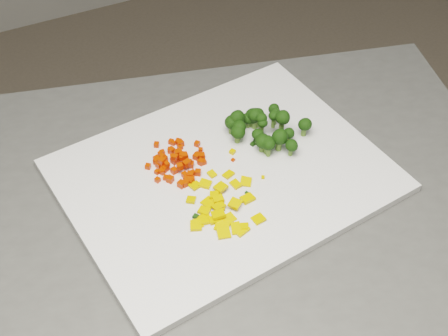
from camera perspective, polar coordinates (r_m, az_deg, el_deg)
name	(u,v)px	position (r m, az deg, el deg)	size (l,w,h in m)	color
counter_block	(228,334)	(1.34, 0.37, -14.91)	(0.89, 0.62, 0.90)	#484845
cutting_board	(224,175)	(0.99, 0.00, -0.67)	(0.49, 0.38, 0.01)	silver
carrot_pile	(175,156)	(0.99, -4.49, 1.06)	(0.11, 0.11, 0.03)	red
pepper_pile	(222,200)	(0.93, -0.16, -2.96)	(0.13, 0.13, 0.02)	#D89B0B
broccoli_pile	(269,119)	(1.03, 4.17, 4.50)	(0.13, 0.13, 0.06)	black
carrot_cube_0	(193,173)	(0.98, -2.87, -0.44)	(0.01, 0.01, 0.01)	red
carrot_cube_1	(178,141)	(1.03, -4.21, 2.45)	(0.01, 0.01, 0.01)	red
carrot_cube_2	(181,158)	(0.99, -3.91, 0.96)	(0.01, 0.01, 0.01)	red
carrot_cube_3	(204,162)	(0.99, -1.87, 0.56)	(0.01, 0.01, 0.01)	red
carrot_cube_4	(179,152)	(1.01, -4.15, 1.43)	(0.01, 0.01, 0.01)	red
carrot_cube_5	(175,157)	(0.99, -4.50, 0.98)	(0.01, 0.01, 0.01)	red
carrot_cube_6	(167,164)	(0.98, -5.23, 0.34)	(0.01, 0.01, 0.01)	red
carrot_cube_7	(157,172)	(0.98, -6.14, -0.36)	(0.01, 0.01, 0.01)	red
carrot_cube_8	(196,156)	(1.00, -2.54, 1.07)	(0.01, 0.01, 0.01)	red
carrot_cube_9	(164,158)	(1.00, -5.54, 0.90)	(0.01, 0.01, 0.01)	red
carrot_cube_10	(157,161)	(1.00, -6.10, 0.64)	(0.01, 0.01, 0.01)	red
carrot_cube_11	(163,171)	(0.98, -5.64, -0.27)	(0.01, 0.01, 0.01)	red
carrot_cube_12	(158,180)	(0.97, -6.10, -1.09)	(0.01, 0.01, 0.01)	red
carrot_cube_13	(162,156)	(1.00, -5.68, 1.07)	(0.01, 0.01, 0.01)	red
carrot_cube_14	(157,159)	(1.00, -6.18, 0.84)	(0.01, 0.01, 0.01)	red
carrot_cube_15	(171,142)	(1.03, -4.86, 2.41)	(0.01, 0.01, 0.01)	red
carrot_cube_16	(188,162)	(0.98, -3.28, 0.54)	(0.01, 0.01, 0.01)	red
carrot_cube_17	(174,161)	(1.00, -4.55, 0.64)	(0.01, 0.01, 0.01)	red
carrot_cube_18	(159,165)	(0.99, -5.92, 0.31)	(0.01, 0.01, 0.01)	red
carrot_cube_19	(177,153)	(1.00, -4.33, 1.38)	(0.01, 0.01, 0.01)	red
carrot_cube_20	(148,166)	(0.99, -6.96, 0.15)	(0.01, 0.01, 0.01)	red
carrot_cube_21	(190,181)	(0.96, -3.13, -1.19)	(0.01, 0.01, 0.01)	red
carrot_cube_22	(162,172)	(0.98, -5.69, -0.38)	(0.01, 0.01, 0.01)	red
carrot_cube_23	(166,178)	(0.97, -5.37, -0.88)	(0.01, 0.01, 0.01)	red
carrot_cube_24	(173,143)	(1.03, -4.66, 2.28)	(0.01, 0.01, 0.01)	red
carrot_cube_25	(202,156)	(1.00, -2.03, 1.10)	(0.01, 0.01, 0.01)	red
carrot_cube_26	(190,175)	(0.97, -3.10, -0.63)	(0.01, 0.01, 0.01)	red
carrot_cube_27	(197,144)	(1.02, -2.47, 2.22)	(0.01, 0.01, 0.01)	red
carrot_cube_28	(183,156)	(0.99, -3.80, 1.13)	(0.01, 0.01, 0.01)	red
carrot_cube_29	(170,150)	(1.01, -4.92, 1.63)	(0.01, 0.01, 0.01)	red
carrot_cube_30	(185,175)	(0.97, -3.62, -0.63)	(0.01, 0.01, 0.01)	red
carrot_cube_31	(192,179)	(0.97, -2.93, -1.01)	(0.01, 0.01, 0.01)	red
carrot_cube_32	(170,179)	(0.97, -4.95, -1.03)	(0.01, 0.01, 0.01)	red
carrot_cube_33	(198,172)	(0.98, -2.40, -0.41)	(0.01, 0.01, 0.01)	red
carrot_cube_34	(157,145)	(1.03, -6.19, 2.14)	(0.01, 0.01, 0.01)	red
carrot_cube_35	(162,161)	(0.98, -5.72, 0.64)	(0.01, 0.01, 0.01)	red
carrot_cube_36	(180,167)	(0.98, -4.06, 0.13)	(0.01, 0.01, 0.01)	red
carrot_cube_37	(173,157)	(0.99, -4.69, 0.98)	(0.01, 0.01, 0.01)	red
carrot_cube_38	(201,162)	(0.99, -2.12, 0.56)	(0.01, 0.01, 0.01)	red
carrot_cube_39	(164,168)	(0.99, -5.54, -0.02)	(0.01, 0.01, 0.01)	red
carrot_cube_40	(191,164)	(0.99, -3.05, 0.33)	(0.01, 0.01, 0.01)	red
carrot_cube_41	(171,150)	(1.01, -4.82, 1.61)	(0.01, 0.01, 0.01)	red
carrot_cube_42	(164,162)	(0.99, -5.47, 0.51)	(0.01, 0.01, 0.01)	red
carrot_cube_43	(165,168)	(0.99, -5.40, 0.00)	(0.01, 0.01, 0.01)	red
carrot_cube_44	(197,154)	(1.01, -2.48, 1.25)	(0.01, 0.01, 0.01)	red
carrot_cube_45	(181,184)	(0.96, -3.92, -1.48)	(0.01, 0.01, 0.01)	red
carrot_cube_46	(160,153)	(1.01, -5.83, 1.33)	(0.01, 0.01, 0.01)	red
carrot_cube_47	(185,156)	(0.99, -3.63, 1.10)	(0.01, 0.01, 0.01)	red
carrot_cube_48	(180,147)	(1.02, -4.04, 1.90)	(0.01, 0.01, 0.01)	red
carrot_cube_49	(180,143)	(1.02, -4.03, 2.26)	(0.01, 0.01, 0.01)	red
carrot_cube_50	(178,158)	(1.00, -4.24, 0.88)	(0.01, 0.01, 0.01)	red
carrot_cube_51	(175,160)	(1.00, -4.54, 0.71)	(0.01, 0.01, 0.01)	red
carrot_cube_52	(182,165)	(0.99, -3.90, 0.23)	(0.01, 0.01, 0.01)	red
carrot_cube_53	(186,178)	(0.97, -3.46, -0.95)	(0.01, 0.01, 0.01)	red
carrot_cube_54	(162,152)	(1.01, -5.65, 1.47)	(0.01, 0.01, 0.01)	red
carrot_cube_55	(185,183)	(0.96, -3.59, -1.40)	(0.01, 0.01, 0.01)	red
carrot_cube_56	(174,171)	(0.98, -4.59, -0.24)	(0.01, 0.01, 0.01)	red
carrot_cube_57	(175,162)	(1.00, -4.53, 0.58)	(0.01, 0.01, 0.01)	red
carrot_cube_58	(186,164)	(0.98, -3.47, 0.40)	(0.01, 0.01, 0.01)	red
carrot_cube_59	(201,150)	(1.01, -2.16, 1.65)	(0.01, 0.01, 0.01)	red
pepper_chunk_0	(248,198)	(0.94, 2.17, -2.80)	(0.02, 0.02, 0.01)	#D89B0B
pepper_chunk_1	(217,200)	(0.94, -0.65, -2.92)	(0.02, 0.02, 0.01)	#D89B0B
pepper_chunk_2	(223,232)	(0.90, -0.05, -5.90)	(0.02, 0.02, 0.01)	#D89B0B
pepper_chunk_3	(191,200)	(0.94, -3.03, -2.91)	(0.01, 0.01, 0.00)	#D89B0B
pepper_chunk_4	(235,203)	(0.93, 1.02, -3.25)	(0.02, 0.02, 0.00)	#D89B0B
pepper_chunk_5	(219,206)	(0.93, -0.49, -3.50)	(0.01, 0.02, 0.00)	#D89B0B
pepper_chunk_6	(222,226)	(0.91, -0.18, -5.37)	(0.02, 0.02, 0.00)	#D89B0B
pepper_chunk_7	(218,199)	(0.93, -0.53, -2.84)	(0.01, 0.01, 0.00)	#D89B0B
pepper_chunk_8	(236,228)	(0.90, 1.11, -5.55)	(0.02, 0.01, 0.00)	#D89B0B
pepper_chunk_9	(195,186)	(0.96, -2.64, -1.61)	(0.02, 0.02, 0.00)	#D89B0B
pepper_chunk_10	(242,230)	(0.90, 1.63, -5.71)	(0.02, 0.01, 0.00)	#D89B0B
pepper_chunk_11	(229,219)	(0.92, 0.44, -4.65)	(0.02, 0.02, 0.00)	#D89B0B
pepper_chunk_12	(258,219)	(0.92, 3.16, -4.67)	(0.02, 0.02, 0.00)	#D89B0B
pepper_chunk_13	(246,182)	(0.97, 2.01, -1.26)	(0.02, 0.02, 0.00)	#D89B0B
pepper_chunk_14	(216,220)	(0.91, -0.75, -4.76)	(0.02, 0.01, 0.00)	#D89B0B
pepper_chunk_15	(218,214)	(0.91, -0.53, -4.26)	(0.02, 0.02, 0.00)	#D89B0B
pepper_chunk_16	(219,197)	(0.94, -0.50, -2.70)	(0.02, 0.01, 0.00)	#D89B0B
pepper_chunk_17	(242,227)	(0.91, 1.63, -5.41)	(0.02, 0.01, 0.00)	#D89B0B
pepper_chunk_18	(214,195)	(0.94, -0.89, -2.48)	(0.01, 0.01, 0.00)	#D89B0B
pepper_chunk_19	(204,220)	(0.92, -1.86, -4.74)	(0.02, 0.02, 0.00)	#D89B0B
pepper_chunk_20	(221,187)	(0.95, -0.30, -1.76)	(0.02, 0.02, 0.00)	#D89B0B
pepper_chunk_21	(198,223)	(0.91, -2.39, -5.08)	(0.01, 0.02, 0.00)	#D89B0B
pepper_chunk_22	(212,174)	(0.98, -1.10, -0.55)	(0.01, 0.01, 0.00)	#D89B0B
pepper_chunk_23	(228,174)	(0.98, 0.41, -0.59)	(0.02, 0.01, 0.00)	#D89B0B
pepper_chunk_24	(219,206)	(0.93, -0.44, -3.50)	(0.01, 0.02, 0.00)	#D89B0B
pepper_chunk_25	(205,184)	(0.96, -1.73, -1.46)	(0.02, 0.02, 0.01)	#D89B0B
pepper_chunk_26	(204,211)	(0.93, -1.83, -3.94)	(0.02, 0.01, 0.00)	#D89B0B
pepper_chunk_27	(209,203)	(0.94, -1.39, -3.20)	(0.02, 0.02, 0.00)	#D89B0B
pepper_chunk_28	(196,226)	(0.91, -2.59, -5.29)	(0.02, 0.02, 0.01)	#D89B0B
pepper_chunk_29	(236,184)	(0.96, 1.07, -1.50)	(0.02, 0.01, 0.00)	#D89B0B
broccoli_floret_0	(267,146)	(1.00, 3.94, 2.05)	(0.03, 0.03, 0.03)	black
broccoli_floret_1	(239,131)	(1.03, 1.36, 3.43)	(0.03, 0.03, 0.04)	black
broccoli_floret_2	(288,136)	(1.03, 5.89, 2.91)	(0.03, 0.03, 0.03)	black
broccoli_floret_3	(231,125)	(1.04, 0.68, 3.92)	(0.03, 0.03, 0.03)	black
broccoli_floret_4	(291,148)	(1.01, 6.14, 1.79)	(0.03, 0.03, 0.03)	black
broccoli_floret_5	(236,122)	(1.04, 1.10, 4.19)	(0.03, 0.03, 0.04)	black
broccoli_floret_6	(252,119)	(1.05, 2.56, 4.54)	(0.04, 0.04, 0.03)	black
broccoli_floret_7	(273,112)	(1.07, 4.52, 5.11)	(0.03, 0.03, 0.03)	black
broccoli_floret_8	(261,123)	(1.02, 3.40, 4.16)	(0.02, 0.02, 0.03)	black
broccoli_floret_9	(275,117)	(1.06, 4.65, 4.67)	(0.02, 0.02, 0.03)	black
broccoli_floret_10	(257,118)	(1.05, 3.06, 4.55)	(0.03, 0.03, 0.04)	black
broccoli_floret_11	(279,141)	(1.01, 5.05, 2.50)	(0.04, 0.04, 0.04)	black
broccoli_floret_12	(262,144)	(1.01, 3.50, 2.23)	(0.03, 0.03, 0.03)	black
broccoli_floret_13	(269,148)	(1.00, 4.10, 1.82)	(0.03, 0.03, 0.03)	black
broccoli_floret_14	(262,126)	(1.02, 3.52, 3.86)	(0.02, 0.02, 0.03)	black
broccoli_floret_15	(304,128)	(1.04, 7.34, 3.69)	(0.03, 0.03, 0.03)	black
broccoli_floret_16	(257,137)	(1.02, 3.07, 2.81)	(0.03, 0.03, 0.03)	black
broccoli_floret_17	(237,135)	(1.02, 1.23, 3.06)	(0.03, 0.03, 0.03)	black
broccoli_floret_18	(254,119)	(1.05, 2.81, 4.50)	(0.03, 0.03, 0.04)	black
broccoli_floret_19	(237,122)	(1.04, 1.16, 4.20)	(0.04, 0.04, 0.04)	black
broccoli_floret_20	(273,120)	(1.03, 4.53, 4.42)	(0.02, 0.02, 0.03)	black
broccoli_floret_21	(248,120)	(1.05, 2.23, 4.37)	(0.03, 0.03, 0.03)	black
broccoli_floret_22	(282,122)	(1.02, 5.31, 4.21)	(0.03, 0.03, 0.04)	black
stray_bit_0	(233,160)	(1.00, 0.83, 0.75)	(0.01, 0.01, 0.00)	red
stray_bit_1	(200,157)	(1.00, -2.18, 0.98)	(0.01, 0.01, 0.00)	red
stray_bit_2	(263,177)	(0.97, 3.58, -0.84)	(0.01, 0.01, 0.00)	#D89B0B
stray_bit_3	(247,193)	(0.95, 2.08, -2.28)	(0.00, 0.00, 0.00)	black
stray_bit_4	(232,152)	(1.01, 0.77, 1.50)	(0.01, 0.01, 0.01)	#D89B0B
stray_bit_5	(256,140)	(1.03, 2.96, 2.54)	(0.01, 0.01, 0.01)	black
stray_bit_6	(188,162)	(0.99, -3.32, 0.51)	(0.01, 0.01, 0.01)	#D89B0B
stray_bit_7	(196,217)	(0.92, -2.61, -4.46)	(0.01, 0.01, 0.01)	black
stray_bit_8	(253,144)	(1.03, 2.64, 2.21)	(0.01, 0.01, 0.00)	black
stray_bit_9	(259,142)	(1.03, 3.23, 2.43)	(0.01, 0.01, 0.00)	black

